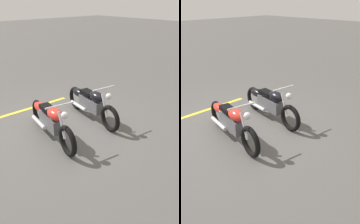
% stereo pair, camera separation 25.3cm
% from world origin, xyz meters
% --- Properties ---
extents(ground_plane, '(60.00, 60.00, 0.00)m').
position_xyz_m(ground_plane, '(0.00, 0.00, 0.00)').
color(ground_plane, '#514F4C').
extents(motorcycle_bright_foreground, '(2.22, 0.66, 1.04)m').
position_xyz_m(motorcycle_bright_foreground, '(0.36, -0.66, 0.46)').
color(motorcycle_bright_foreground, black).
rests_on(motorcycle_bright_foreground, ground).
extents(motorcycle_dark_foreground, '(2.22, 0.62, 1.04)m').
position_xyz_m(motorcycle_dark_foreground, '(0.24, 0.68, 0.46)').
color(motorcycle_dark_foreground, black).
rests_on(motorcycle_dark_foreground, ground).
extents(parking_stripe_near, '(0.19, 3.20, 0.01)m').
position_xyz_m(parking_stripe_near, '(-1.43, -0.58, 0.00)').
color(parking_stripe_near, yellow).
rests_on(parking_stripe_near, ground).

